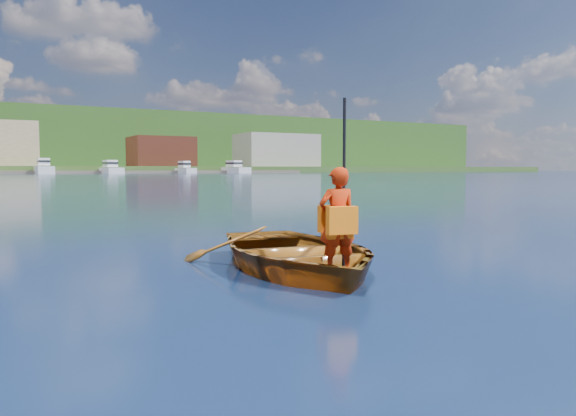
{
  "coord_description": "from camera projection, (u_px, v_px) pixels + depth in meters",
  "views": [
    {
      "loc": [
        -3.07,
        -6.29,
        1.25
      ],
      "look_at": [
        0.19,
        -0.26,
        0.77
      ],
      "focal_mm": 35.0,
      "sensor_mm": 36.0,
      "label": 1
    }
  ],
  "objects": [
    {
      "name": "child_paddler",
      "position": [
        337.0,
        220.0,
        6.14
      ],
      "size": [
        0.46,
        0.38,
        1.94
      ],
      "color": "#BB2607",
      "rests_on": "ground"
    },
    {
      "name": "rowboat",
      "position": [
        296.0,
        253.0,
        6.97
      ],
      "size": [
        2.97,
        3.8,
        0.72
      ],
      "color": "brown",
      "rests_on": "ground"
    },
    {
      "name": "dock",
      "position": [
        11.0,
        172.0,
        138.16
      ],
      "size": [
        160.05,
        7.17,
        0.8
      ],
      "color": "#5F5549",
      "rests_on": "ground"
    },
    {
      "name": "ground",
      "position": [
        265.0,
        268.0,
        7.07
      ],
      "size": [
        600.0,
        600.0,
        0.0
      ],
      "color": "#0D2943",
      "rests_on": "ground"
    },
    {
      "name": "hillside_trees",
      "position": [
        19.0,
        127.0,
        213.87
      ],
      "size": [
        308.39,
        88.63,
        26.91
      ],
      "color": "#382314",
      "rests_on": "ground"
    }
  ]
}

